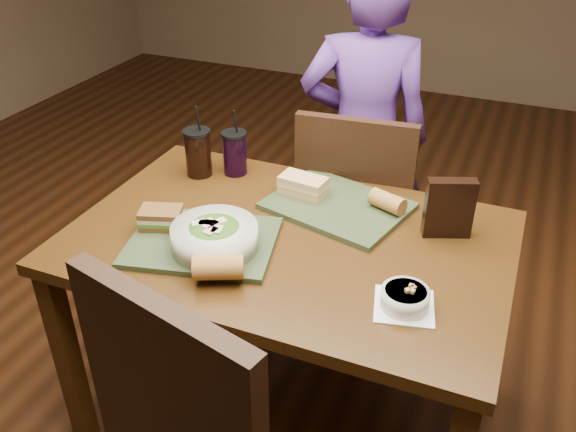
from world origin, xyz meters
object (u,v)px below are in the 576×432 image
at_px(chair_far, 358,215).
at_px(baguette_far, 387,202).
at_px(diner, 364,140).
at_px(tray_near, 203,242).
at_px(salad_bowl, 215,235).
at_px(chip_bag, 449,208).
at_px(baguette_near, 218,267).
at_px(dining_table, 288,260).
at_px(soup_bowl, 405,298).
at_px(cup_cola, 198,152).
at_px(sandwich_near, 161,218).
at_px(tray_far, 338,206).
at_px(cup_berry, 235,153).
at_px(sandwich_far, 303,185).

distance_m(chair_far, baguette_far, 0.43).
height_order(diner, tray_near, diner).
relative_size(salad_bowl, chip_bag, 1.33).
bearing_deg(salad_bowl, tray_near, 158.04).
bearing_deg(chip_bag, chair_far, 115.39).
xyz_separation_m(chair_far, baguette_near, (-0.15, -0.81, 0.26)).
distance_m(dining_table, salad_bowl, 0.27).
distance_m(soup_bowl, cup_cola, 0.95).
bearing_deg(sandwich_near, soup_bowl, -5.07).
bearing_deg(baguette_near, tray_far, 71.41).
bearing_deg(baguette_far, sandwich_near, -149.37).
xyz_separation_m(salad_bowl, soup_bowl, (0.56, -0.03, -0.03)).
bearing_deg(dining_table, cup_cola, 150.74).
relative_size(soup_bowl, sandwich_near, 1.25).
xyz_separation_m(baguette_far, cup_berry, (-0.57, 0.07, 0.03)).
height_order(dining_table, sandwich_far, sandwich_far).
xyz_separation_m(tray_far, cup_berry, (-0.41, 0.10, 0.07)).
bearing_deg(diner, sandwich_near, 54.27).
relative_size(tray_far, soup_bowl, 2.34).
xyz_separation_m(tray_near, cup_berry, (-0.12, 0.45, 0.07)).
height_order(tray_far, cup_berry, cup_berry).
bearing_deg(cup_berry, salad_bowl, -69.74).
relative_size(tray_far, sandwich_far, 2.62).
bearing_deg(chair_far, baguette_near, -100.63).
distance_m(cup_berry, chip_bag, 0.77).
height_order(cup_berry, chip_bag, cup_berry).
relative_size(sandwich_near, sandwich_far, 0.90).
distance_m(sandwich_far, cup_berry, 0.30).
xyz_separation_m(baguette_near, chip_bag, (0.51, 0.47, 0.04)).
bearing_deg(diner, chair_far, 90.07).
bearing_deg(salad_bowl, cup_berry, 110.26).
xyz_separation_m(cup_berry, chip_bag, (0.76, -0.12, 0.01)).
xyz_separation_m(tray_far, baguette_near, (-0.17, -0.49, 0.04)).
bearing_deg(cup_berry, dining_table, -42.90).
xyz_separation_m(tray_far, baguette_far, (0.16, 0.02, 0.04)).
bearing_deg(chair_far, baguette_far, -60.23).
height_order(cup_cola, cup_berry, cup_cola).
distance_m(sandwich_near, baguette_near, 0.32).
distance_m(soup_bowl, cup_berry, 0.88).
bearing_deg(cup_berry, chip_bag, -8.82).
bearing_deg(tray_far, salad_bowl, -122.99).
bearing_deg(chip_bag, sandwich_far, 153.83).
bearing_deg(sandwich_far, baguette_far, 1.10).
distance_m(baguette_near, cup_cola, 0.64).
bearing_deg(cup_berry, baguette_near, -67.07).
distance_m(tray_near, salad_bowl, 0.08).
height_order(diner, cup_berry, diner).
bearing_deg(sandwich_near, cup_berry, 85.93).
height_order(chair_far, baguette_near, chair_far).
height_order(chair_far, baguette_far, chair_far).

